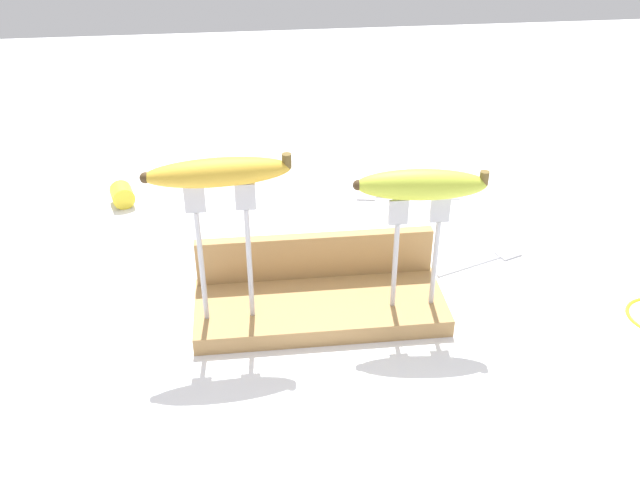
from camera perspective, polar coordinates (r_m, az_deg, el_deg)
ground_plane at (r=1.04m, az=-0.00°, el=-5.95°), size 3.00×3.00×0.00m
wooden_board at (r=1.03m, az=-0.00°, el=-5.37°), size 0.36×0.14×0.03m
board_backstop at (r=1.05m, az=-0.39°, el=-1.23°), size 0.35×0.02×0.07m
fork_stand_left at (r=0.93m, az=-7.70°, el=-0.16°), size 0.09×0.01×0.20m
fork_stand_right at (r=0.97m, az=7.74°, el=-0.20°), size 0.08×0.01×0.17m
banana_raised_left at (r=0.88m, az=-8.17°, el=5.38°), size 0.19×0.05×0.04m
banana_raised_right at (r=0.92m, az=8.12°, el=4.40°), size 0.17×0.06×0.04m
fork_fallen_near at (r=1.34m, az=5.92°, el=3.48°), size 0.19×0.05×0.01m
fork_fallen_far at (r=1.18m, az=13.44°, el=-1.47°), size 0.15×0.07×0.01m
banana_chunk_near at (r=1.35m, az=-15.53°, el=3.53°), size 0.05×0.05×0.04m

